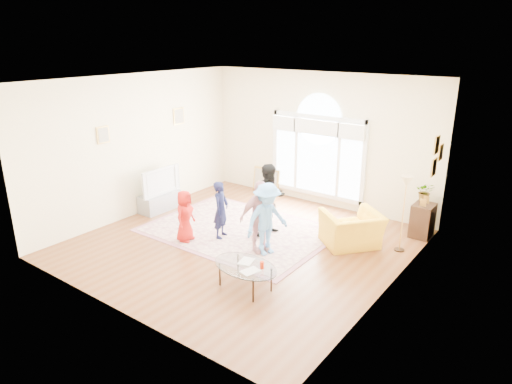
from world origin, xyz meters
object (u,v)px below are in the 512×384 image
Objects in this scene: area_rug at (239,230)px; tv_console at (160,202)px; coffee_table at (245,266)px; armchair at (351,229)px; television at (158,181)px.

area_rug is 2.32m from tv_console.
armchair is (0.68, 2.54, -0.05)m from coffee_table.
armchair reaches higher than tv_console.
tv_console is at bearing -176.17° from area_rug.
tv_console is at bearing 180.00° from television.
coffee_table is 1.18× the size of armchair.
television is (0.01, 0.00, 0.53)m from tv_console.
coffee_table is (1.56, -1.80, 0.39)m from area_rug.
tv_console is at bearing -39.84° from armchair.
armchair reaches higher than area_rug.
armchair is (4.55, 0.89, 0.14)m from tv_console.
coffee_table reaches higher than area_rug.
television reaches higher than area_rug.
area_rug is at bearing -32.71° from armchair.
television is at bearing 0.00° from tv_console.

